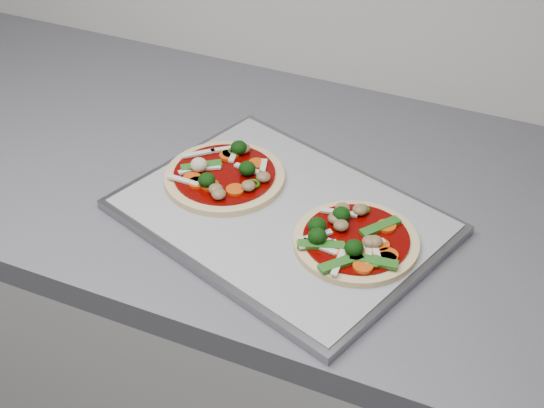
% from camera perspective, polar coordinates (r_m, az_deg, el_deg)
% --- Properties ---
extents(base_cabinet, '(3.60, 0.60, 0.86)m').
position_cam_1_polar(base_cabinet, '(1.46, -4.77, -11.78)').
color(base_cabinet, silver).
rests_on(base_cabinet, ground).
extents(countertop, '(3.60, 0.60, 0.04)m').
position_cam_1_polar(countertop, '(1.15, -5.93, 2.70)').
color(countertop, slate).
rests_on(countertop, base_cabinet).
extents(baking_tray, '(0.48, 0.42, 0.01)m').
position_cam_1_polar(baking_tray, '(1.01, 0.73, -0.99)').
color(baking_tray, gray).
rests_on(baking_tray, countertop).
extents(parchment, '(0.46, 0.39, 0.00)m').
position_cam_1_polar(parchment, '(1.01, 0.73, -0.65)').
color(parchment, '#9B9BA0').
rests_on(parchment, baking_tray).
extents(pizza_left, '(0.24, 0.24, 0.03)m').
position_cam_1_polar(pizza_left, '(1.06, -3.57, 2.22)').
color(pizza_left, '#ECCE83').
rests_on(pizza_left, parchment).
extents(pizza_right, '(0.17, 0.17, 0.03)m').
position_cam_1_polar(pizza_right, '(0.96, 6.13, -2.64)').
color(pizza_right, '#ECCE83').
rests_on(pizza_right, parchment).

